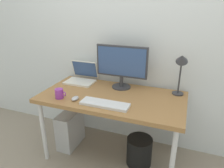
# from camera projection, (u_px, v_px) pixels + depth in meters

# --- Properties ---
(ground_plane) EXTENTS (6.00, 6.00, 0.00)m
(ground_plane) POSITION_uv_depth(u_px,v_px,m) (112.00, 155.00, 2.29)
(ground_plane) COLOR gray
(back_wall) EXTENTS (4.40, 0.04, 2.60)m
(back_wall) POSITION_uv_depth(u_px,v_px,m) (126.00, 31.00, 2.18)
(back_wall) COLOR silver
(back_wall) RESTS_ON ground_plane
(desk) EXTENTS (1.40, 0.72, 0.73)m
(desk) POSITION_uv_depth(u_px,v_px,m) (112.00, 101.00, 2.05)
(desk) COLOR olive
(desk) RESTS_ON ground_plane
(monitor) EXTENTS (0.54, 0.20, 0.45)m
(monitor) POSITION_uv_depth(u_px,v_px,m) (122.00, 64.00, 2.12)
(monitor) COLOR #333338
(monitor) RESTS_ON desk
(laptop) EXTENTS (0.32, 0.28, 0.22)m
(laptop) POSITION_uv_depth(u_px,v_px,m) (82.00, 77.00, 2.37)
(laptop) COLOR silver
(laptop) RESTS_ON desk
(desk_lamp) EXTENTS (0.11, 0.16, 0.44)m
(desk_lamp) POSITION_uv_depth(u_px,v_px,m) (181.00, 65.00, 1.91)
(desk_lamp) COLOR #333338
(desk_lamp) RESTS_ON desk
(keyboard) EXTENTS (0.44, 0.14, 0.02)m
(keyboard) POSITION_uv_depth(u_px,v_px,m) (105.00, 104.00, 1.82)
(keyboard) COLOR silver
(keyboard) RESTS_ON desk
(mouse) EXTENTS (0.06, 0.09, 0.03)m
(mouse) POSITION_uv_depth(u_px,v_px,m) (75.00, 98.00, 1.92)
(mouse) COLOR #B2B2B7
(mouse) RESTS_ON desk
(coffee_mug) EXTENTS (0.11, 0.08, 0.09)m
(coffee_mug) POSITION_uv_depth(u_px,v_px,m) (59.00, 94.00, 1.95)
(coffee_mug) COLOR purple
(coffee_mug) RESTS_ON desk
(computer_tower) EXTENTS (0.18, 0.36, 0.42)m
(computer_tower) POSITION_uv_depth(u_px,v_px,m) (70.00, 129.00, 2.39)
(computer_tower) COLOR #B2B2B7
(computer_tower) RESTS_ON ground_plane
(wastebasket) EXTENTS (0.26, 0.26, 0.30)m
(wastebasket) POSITION_uv_depth(u_px,v_px,m) (139.00, 151.00, 2.12)
(wastebasket) COLOR black
(wastebasket) RESTS_ON ground_plane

